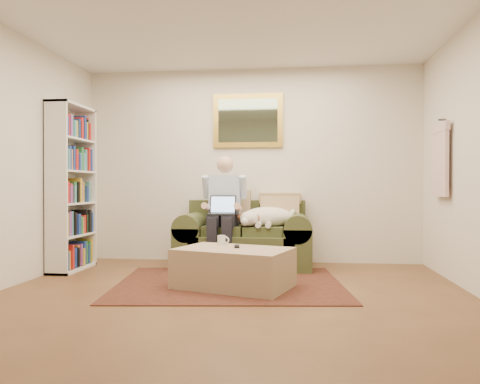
% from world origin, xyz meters
% --- Properties ---
extents(room_shell, '(4.51, 5.00, 2.61)m').
position_xyz_m(room_shell, '(0.00, 0.35, 1.30)').
color(room_shell, brown).
rests_on(room_shell, ground).
extents(rug, '(2.49, 2.08, 0.01)m').
position_xyz_m(rug, '(-0.08, 1.00, 0.01)').
color(rug, black).
rests_on(rug, room_shell).
extents(sofa, '(1.66, 0.84, 1.00)m').
position_xyz_m(sofa, '(-0.04, 2.05, 0.29)').
color(sofa, '#4E582E').
rests_on(sofa, room_shell).
extents(seated_man, '(0.55, 0.78, 1.40)m').
position_xyz_m(seated_man, '(-0.29, 1.89, 0.70)').
color(seated_man, '#8CA4D8').
rests_on(seated_man, sofa).
extents(laptop, '(0.32, 0.26, 0.23)m').
position_xyz_m(laptop, '(-0.29, 1.83, 0.73)').
color(laptop, black).
rests_on(laptop, seated_man).
extents(sleeping_dog, '(0.68, 0.43, 0.25)m').
position_xyz_m(sleeping_dog, '(0.26, 1.96, 0.64)').
color(sleeping_dog, white).
rests_on(sleeping_dog, sofa).
extents(ottoman, '(1.25, 1.00, 0.40)m').
position_xyz_m(ottoman, '(-0.01, 0.81, 0.20)').
color(ottoman, tan).
rests_on(ottoman, room_shell).
extents(coffee_mug, '(0.08, 0.08, 0.10)m').
position_xyz_m(coffee_mug, '(-0.17, 1.07, 0.45)').
color(coffee_mug, white).
rests_on(coffee_mug, ottoman).
extents(tv_remote, '(0.07, 0.15, 0.02)m').
position_xyz_m(tv_remote, '(0.01, 0.88, 0.41)').
color(tv_remote, black).
rests_on(tv_remote, ottoman).
extents(bookshelf, '(0.28, 0.80, 2.00)m').
position_xyz_m(bookshelf, '(-2.10, 1.60, 1.00)').
color(bookshelf, white).
rests_on(bookshelf, room_shell).
extents(wall_mirror, '(0.94, 0.04, 0.72)m').
position_xyz_m(wall_mirror, '(-0.04, 2.47, 1.90)').
color(wall_mirror, gold).
rests_on(wall_mirror, room_shell).
extents(hanging_shirt, '(0.06, 0.52, 0.90)m').
position_xyz_m(hanging_shirt, '(2.19, 1.60, 1.35)').
color(hanging_shirt, beige).
rests_on(hanging_shirt, room_shell).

